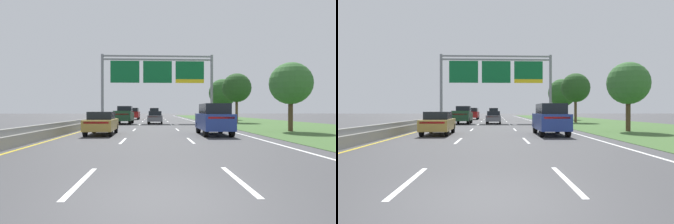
% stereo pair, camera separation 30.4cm
% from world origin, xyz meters
% --- Properties ---
extents(ground_plane, '(220.00, 220.00, 0.00)m').
position_xyz_m(ground_plane, '(0.00, 35.00, 0.00)').
color(ground_plane, '#3D3D3F').
extents(lane_striping, '(11.96, 106.00, 0.01)m').
position_xyz_m(lane_striping, '(0.00, 34.54, 0.00)').
color(lane_striping, white).
rests_on(lane_striping, ground).
extents(grass_verge_right, '(14.00, 110.00, 0.02)m').
position_xyz_m(grass_verge_right, '(13.95, 35.00, 0.01)').
color(grass_verge_right, '#3D602D').
rests_on(grass_verge_right, ground).
extents(median_barrier_concrete, '(0.60, 110.00, 0.85)m').
position_xyz_m(median_barrier_concrete, '(-6.60, 35.00, 0.35)').
color(median_barrier_concrete, gray).
rests_on(median_barrier_concrete, ground).
extents(overhead_sign_gantry, '(15.06, 0.42, 9.17)m').
position_xyz_m(overhead_sign_gantry, '(0.30, 33.40, 6.47)').
color(overhead_sign_gantry, gray).
rests_on(overhead_sign_gantry, ground).
extents(pickup_truck_darkgreen, '(2.06, 5.42, 2.20)m').
position_xyz_m(pickup_truck_darkgreen, '(-3.84, 30.63, 1.07)').
color(pickup_truck_darkgreen, '#193D23').
rests_on(pickup_truck_darkgreen, ground).
extents(car_blue_right_lane_suv, '(1.94, 4.72, 2.11)m').
position_xyz_m(car_blue_right_lane_suv, '(3.89, 14.08, 1.10)').
color(car_blue_right_lane_suv, navy).
rests_on(car_blue_right_lane_suv, ground).
extents(car_gold_left_lane_sedan, '(1.90, 4.43, 1.57)m').
position_xyz_m(car_gold_left_lane_sedan, '(-3.74, 14.66, 0.82)').
color(car_gold_left_lane_sedan, '#A38438').
rests_on(car_gold_left_lane_sedan, ground).
extents(car_black_centre_lane_suv, '(1.97, 4.73, 2.11)m').
position_xyz_m(car_black_centre_lane_suv, '(-0.11, 50.60, 1.10)').
color(car_black_centre_lane_suv, black).
rests_on(car_black_centre_lane_suv, ground).
extents(car_red_left_lane_suv, '(1.99, 4.74, 2.11)m').
position_xyz_m(car_red_left_lane_suv, '(-3.84, 47.38, 1.10)').
color(car_red_left_lane_suv, maroon).
rests_on(car_red_left_lane_suv, ground).
extents(car_grey_centre_lane_sedan, '(1.91, 4.44, 1.57)m').
position_xyz_m(car_grey_centre_lane_sedan, '(-0.02, 30.98, 0.82)').
color(car_grey_centre_lane_sedan, slate).
rests_on(car_grey_centre_lane_sedan, ground).
extents(roadside_tree_near, '(3.30, 3.30, 5.45)m').
position_xyz_m(roadside_tree_near, '(10.59, 16.94, 3.78)').
color(roadside_tree_near, '#4C3823').
rests_on(roadside_tree_near, ground).
extents(roadside_tree_mid, '(3.93, 3.93, 6.72)m').
position_xyz_m(roadside_tree_mid, '(11.10, 33.57, 4.73)').
color(roadside_tree_mid, '#4C3823').
rests_on(roadside_tree_mid, ground).
extents(roadside_tree_far, '(5.01, 5.01, 7.33)m').
position_xyz_m(roadside_tree_far, '(12.19, 46.11, 4.81)').
color(roadside_tree_far, '#4C3823').
rests_on(roadside_tree_far, ground).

